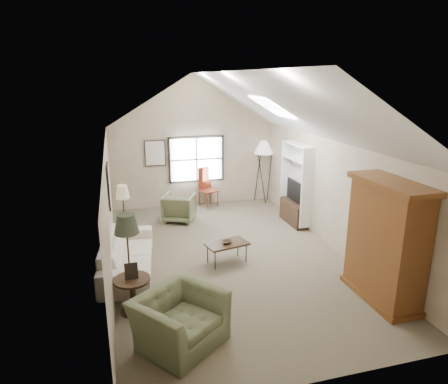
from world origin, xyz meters
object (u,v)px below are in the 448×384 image
object	(u,v)px
armoire	(386,242)
armchair_far	(179,208)
side_chair	(209,187)
armchair_near	(180,320)
side_table	(133,295)
coffee_table	(227,253)
sofa	(127,254)

from	to	relation	value
armoire	armchair_far	xyz separation A→B (m)	(-2.87, 5.02, -0.72)
armchair_far	side_chair	size ratio (longest dim) A/B	0.70
armoire	side_chair	world-z (taller)	armoire
armchair_near	side_table	world-z (taller)	armchair_near
armoire	side_chair	size ratio (longest dim) A/B	1.83
armoire	armchair_far	distance (m)	5.83
armchair_near	side_chair	bearing A→B (deg)	35.33
side_table	side_chair	xyz separation A→B (m)	(2.59, 5.36, 0.29)
armoire	armchair_near	xyz separation A→B (m)	(-3.72, -0.32, -0.70)
side_table	side_chair	size ratio (longest dim) A/B	0.52
armchair_near	armchair_far	bearing A→B (deg)	43.16
armchair_far	side_table	size ratio (longest dim) A/B	1.35
armchair_far	side_table	bearing A→B (deg)	94.39
armoire	side_table	size ratio (longest dim) A/B	3.54
coffee_table	side_table	bearing A→B (deg)	-146.10
armoire	coffee_table	world-z (taller)	armoire
armchair_near	armchair_far	distance (m)	5.41
armoire	side_table	world-z (taller)	armoire
armoire	armchair_near	world-z (taller)	armoire
armoire	armchair_far	world-z (taller)	armoire
armchair_near	coffee_table	bearing A→B (deg)	22.02
sofa	armchair_near	size ratio (longest dim) A/B	2.03
armchair_far	coffee_table	xyz separation A→B (m)	(0.56, -2.90, -0.15)
coffee_table	armchair_far	bearing A→B (deg)	101.02
armchair_far	side_table	xyz separation A→B (m)	(-1.49, -4.28, -0.07)
armchair_near	armoire	bearing A→B (deg)	-32.85
armoire	sofa	xyz separation A→B (m)	(-4.38, 2.34, -0.74)
armchair_far	side_chair	xyz separation A→B (m)	(1.10, 1.08, 0.22)
sofa	armchair_near	distance (m)	2.74
coffee_table	side_table	xyz separation A→B (m)	(-2.05, -1.38, 0.08)
armchair_near	side_table	size ratio (longest dim) A/B	1.97
sofa	side_chair	distance (m)	4.58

